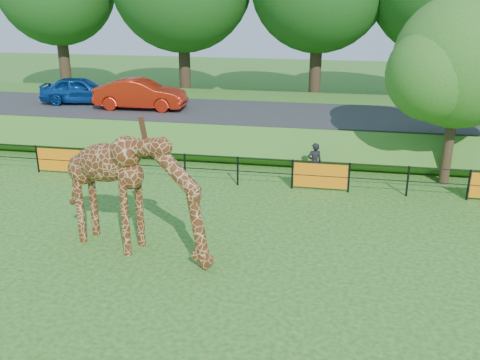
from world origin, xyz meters
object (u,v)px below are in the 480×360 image
(giraffe, at_px, (135,194))
(visitor, at_px, (314,162))
(tree_east, at_px, (462,67))
(car_red, at_px, (141,94))
(car_blue, at_px, (81,90))

(giraffe, distance_m, visitor, 7.97)
(visitor, xyz_separation_m, tree_east, (4.87, 0.71, 3.53))
(car_red, distance_m, tree_east, 14.12)
(giraffe, height_order, visitor, giraffe)
(car_blue, bearing_deg, tree_east, -115.00)
(car_blue, relative_size, tree_east, 0.57)
(car_red, xyz_separation_m, tree_east, (13.35, -4.04, 2.16))
(visitor, bearing_deg, giraffe, 36.90)
(giraffe, height_order, car_blue, giraffe)
(visitor, bearing_deg, tree_east, 169.32)
(car_blue, xyz_separation_m, tree_east, (16.74, -4.75, 2.20))
(car_red, relative_size, visitor, 2.85)
(giraffe, distance_m, car_blue, 14.14)
(car_red, bearing_deg, car_blue, 76.41)
(visitor, relative_size, tree_east, 0.22)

